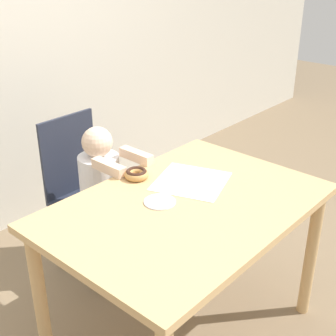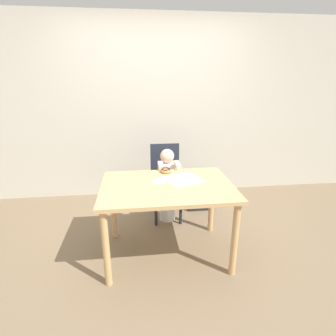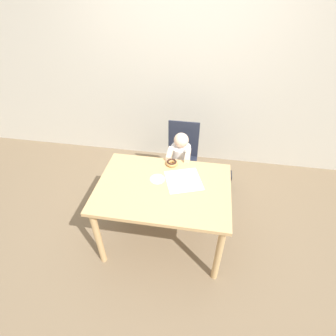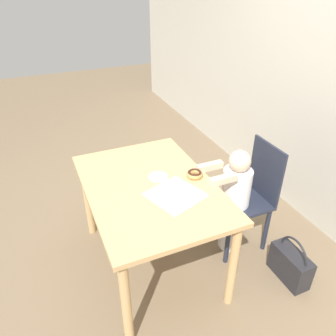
{
  "view_description": "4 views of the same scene",
  "coord_description": "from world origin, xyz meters",
  "px_view_note": "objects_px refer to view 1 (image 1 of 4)",
  "views": [
    {
      "loc": [
        -1.36,
        -1.11,
        1.76
      ],
      "look_at": [
        0.02,
        0.13,
        0.87
      ],
      "focal_mm": 50.0,
      "sensor_mm": 36.0,
      "label": 1
    },
    {
      "loc": [
        -0.26,
        -2.22,
        1.7
      ],
      "look_at": [
        0.02,
        0.13,
        0.87
      ],
      "focal_mm": 28.0,
      "sensor_mm": 36.0,
      "label": 2
    },
    {
      "loc": [
        0.33,
        -1.7,
        2.39
      ],
      "look_at": [
        0.02,
        0.13,
        0.87
      ],
      "focal_mm": 28.0,
      "sensor_mm": 36.0,
      "label": 3
    },
    {
      "loc": [
        1.75,
        -0.62,
        2.03
      ],
      "look_at": [
        0.02,
        0.13,
        0.87
      ],
      "focal_mm": 35.0,
      "sensor_mm": 36.0,
      "label": 4
    }
  ],
  "objects_px": {
    "chair": "(87,196)",
    "handbag": "(135,208)",
    "child_figure": "(102,203)",
    "donut": "(136,174)"
  },
  "relations": [
    {
      "from": "handbag",
      "to": "donut",
      "type": "bearing_deg",
      "value": -132.71
    },
    {
      "from": "chair",
      "to": "donut",
      "type": "height_order",
      "value": "chair"
    },
    {
      "from": "handbag",
      "to": "chair",
      "type": "bearing_deg",
      "value": -167.83
    },
    {
      "from": "chair",
      "to": "handbag",
      "type": "bearing_deg",
      "value": 12.17
    },
    {
      "from": "donut",
      "to": "handbag",
      "type": "height_order",
      "value": "donut"
    },
    {
      "from": "child_figure",
      "to": "donut",
      "type": "distance_m",
      "value": 0.46
    },
    {
      "from": "child_figure",
      "to": "chair",
      "type": "bearing_deg",
      "value": 90.0
    },
    {
      "from": "chair",
      "to": "handbag",
      "type": "xyz_separation_m",
      "value": [
        0.47,
        0.1,
        -0.33
      ]
    },
    {
      "from": "child_figure",
      "to": "donut",
      "type": "relative_size",
      "value": 7.79
    },
    {
      "from": "chair",
      "to": "handbag",
      "type": "relative_size",
      "value": 2.4
    }
  ]
}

